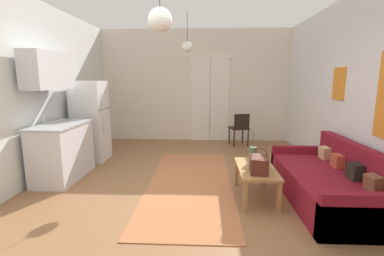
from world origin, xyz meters
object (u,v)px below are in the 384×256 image
at_px(coffee_table, 256,172).
at_px(pendant_lamp_far, 187,47).
at_px(bamboo_vase, 253,155).
at_px(handbag, 259,164).
at_px(accent_chair, 240,127).
at_px(couch, 331,183).
at_px(pendant_lamp_near, 160,20).
at_px(refrigerator, 91,121).

xyz_separation_m(coffee_table, pendant_lamp_far, (-1.06, 1.83, 1.87)).
bearing_deg(bamboo_vase, handbag, -88.86).
bearing_deg(accent_chair, couch, 90.42).
distance_m(couch, bamboo_vase, 1.09).
xyz_separation_m(bamboo_vase, pendant_lamp_far, (-1.05, 1.62, 1.69)).
bearing_deg(couch, handbag, -173.40).
xyz_separation_m(handbag, pendant_lamp_far, (-1.05, 2.03, 1.70)).
height_order(bamboo_vase, accent_chair, bamboo_vase).
relative_size(couch, pendant_lamp_near, 2.76).
distance_m(bamboo_vase, accent_chair, 2.74).
relative_size(accent_chair, pendant_lamp_near, 1.11).
bearing_deg(pendant_lamp_far, accent_chair, 42.84).
xyz_separation_m(bamboo_vase, handbag, (0.01, -0.41, -0.01)).
xyz_separation_m(couch, coffee_table, (-0.99, 0.08, 0.12)).
height_order(couch, pendant_lamp_far, pendant_lamp_far).
height_order(bamboo_vase, pendant_lamp_near, pendant_lamp_near).
bearing_deg(coffee_table, couch, -4.72).
height_order(pendant_lamp_near, pendant_lamp_far, same).
relative_size(accent_chair, pendant_lamp_far, 1.08).
xyz_separation_m(coffee_table, pendant_lamp_near, (-1.23, -0.34, 1.92)).
bearing_deg(pendant_lamp_far, coffee_table, -59.90).
relative_size(handbag, accent_chair, 0.45).
bearing_deg(handbag, pendant_lamp_far, 117.47).
distance_m(coffee_table, refrigerator, 3.44).
bearing_deg(bamboo_vase, couch, -16.30).
xyz_separation_m(accent_chair, pendant_lamp_near, (-1.38, -3.29, 1.83)).
distance_m(couch, coffee_table, 1.00).
relative_size(couch, accent_chair, 2.48).
height_order(coffee_table, pendant_lamp_near, pendant_lamp_near).
xyz_separation_m(couch, pendant_lamp_far, (-2.05, 1.91, 1.99)).
distance_m(handbag, pendant_lamp_near, 2.15).
height_order(couch, pendant_lamp_near, pendant_lamp_near).
bearing_deg(refrigerator, bamboo_vase, -25.88).
bearing_deg(pendant_lamp_near, refrigerator, 131.33).
bearing_deg(pendant_lamp_near, coffee_table, 15.54).
height_order(handbag, pendant_lamp_far, pendant_lamp_far).
bearing_deg(pendant_lamp_far, bamboo_vase, -57.15).
relative_size(handbag, pendant_lamp_far, 0.48).
bearing_deg(handbag, refrigerator, 148.18).
bearing_deg(accent_chair, pendant_lamp_far, 27.66).
height_order(handbag, pendant_lamp_near, pendant_lamp_near).
distance_m(refrigerator, pendant_lamp_far, 2.42).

